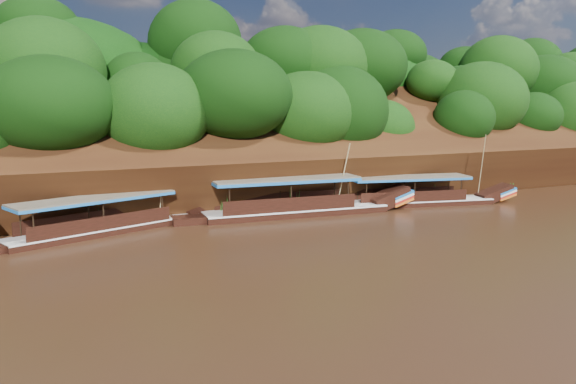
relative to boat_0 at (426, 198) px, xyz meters
name	(u,v)px	position (x,y,z in m)	size (l,w,h in m)	color
ground	(370,239)	(-10.05, -7.37, -0.50)	(160.00, 160.00, 0.00)	black
riverbank	(231,167)	(-10.07, 15.35, 1.38)	(120.00, 30.06, 19.40)	black
boat_0	(426,198)	(0.00, 0.00, 0.00)	(13.77, 4.74, 5.75)	black
boat_1	(307,206)	(-9.93, 0.55, 0.09)	(15.39, 3.61, 5.42)	black
boat_2	(120,222)	(-22.43, 0.97, 0.00)	(13.99, 6.55, 4.93)	black
reeds	(252,202)	(-13.38, 2.09, 0.37)	(51.04, 2.50, 2.16)	#24691A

